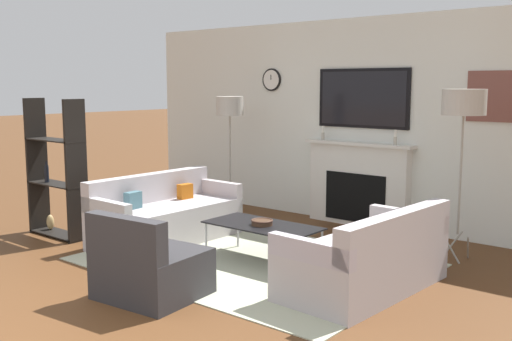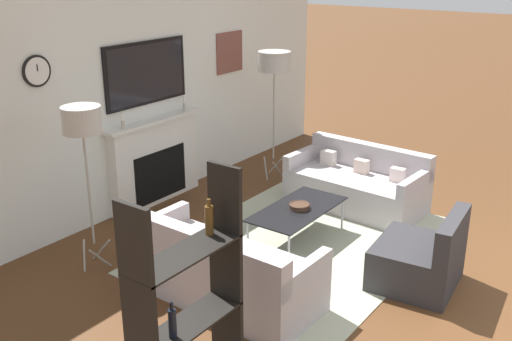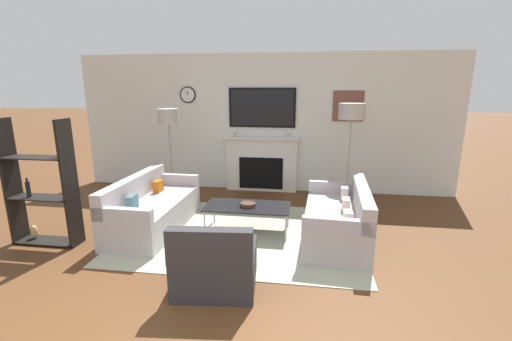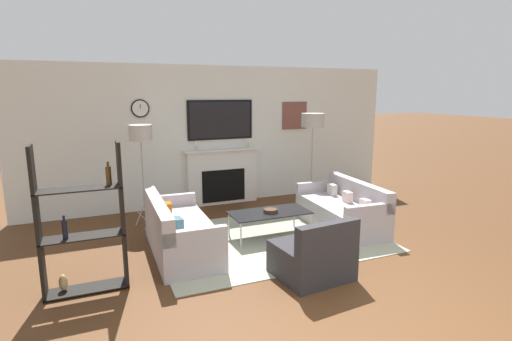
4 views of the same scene
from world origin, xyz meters
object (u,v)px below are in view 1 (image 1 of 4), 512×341
Objects in this scene: couch_right at (367,260)px; coffee_table at (263,227)px; floor_lamp_left at (230,108)px; floor_lamp_right at (464,104)px; decorative_bowl at (262,222)px; couch_left at (165,217)px; shelf_unit at (56,174)px; armchair at (149,269)px.

coffee_table is (-1.28, 0.08, 0.10)m from couch_right.
floor_lamp_left is 3.23m from floor_lamp_right.
couch_right is 1.28m from decorative_bowl.
floor_lamp_left reaches higher than decorative_bowl.
floor_lamp_right is (1.54, 1.37, 1.27)m from coffee_table.
floor_lamp_left is (-1.69, 1.37, 1.15)m from coffee_table.
couch_left reaches higher than couch_right.
coffee_table is 0.68× the size of floor_lamp_right.
floor_lamp_right reaches higher than shelf_unit.
armchair is 0.49× the size of floor_lamp_right.
shelf_unit is at bearing -170.31° from couch_right.
decorative_bowl is (-1.27, 0.07, 0.15)m from couch_right.
floor_lamp_right reaches higher than coffee_table.
armchair reaches higher than coffee_table.
coffee_table is 0.73× the size of shelf_unit.
armchair is 0.53× the size of floor_lamp_left.
floor_lamp_right is 4.75m from shelf_unit.
armchair is 2.67m from shelf_unit.
armchair reaches higher than decorative_bowl.
armchair is 1.46m from coffee_table.
floor_lamp_left is 2.44m from shelf_unit.
shelf_unit is (-2.52, 0.70, 0.51)m from armchair.
couch_right is at bearing -3.76° from coffee_table.
decorative_bowl is 0.14× the size of floor_lamp_left.
shelf_unit reaches higher than couch_right.
coffee_table is 2.46m from floor_lamp_left.
floor_lamp_right is (1.54, 1.39, 1.21)m from decorative_bowl.
floor_lamp_left is (-0.26, 1.45, 1.24)m from couch_left.
couch_left is 2.03× the size of armchair.
coffee_table is 0.72× the size of floor_lamp_left.
couch_right is 1.02× the size of floor_lamp_left.
couch_left is at bearing 179.94° from couch_right.
couch_left is 1.00× the size of floor_lamp_right.
couch_right is 1.29m from coffee_table.
decorative_bowl reaches higher than coffee_table.
armchair is 3.55m from floor_lamp_right.
couch_right is 1.03× the size of shelf_unit.
coffee_table is (1.42, 0.08, 0.09)m from couch_left.
shelf_unit is at bearing -152.96° from floor_lamp_right.
decorative_bowl is at bearing 177.06° from couch_right.
floor_lamp_left reaches higher than couch_left.
decorative_bowl is (0.10, 1.43, 0.17)m from armchair.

